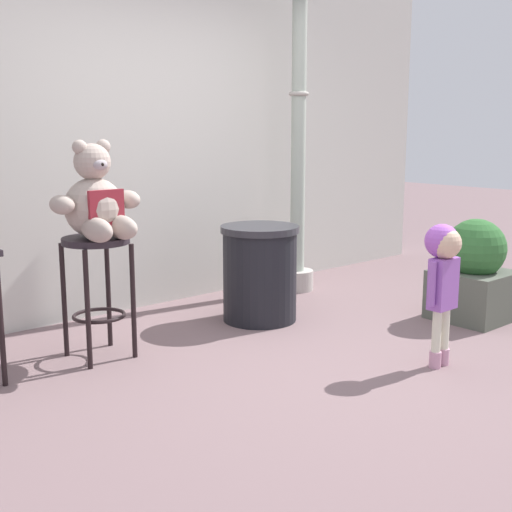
{
  "coord_description": "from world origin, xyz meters",
  "views": [
    {
      "loc": [
        -2.96,
        -2.79,
        1.46
      ],
      "look_at": [
        -0.23,
        0.31,
        0.66
      ],
      "focal_mm": 47.28,
      "sensor_mm": 36.0,
      "label": 1
    }
  ],
  "objects_px": {
    "teddy_bear": "(96,203)",
    "planter_with_shrub": "(474,273)",
    "lamppost": "(298,156)",
    "bar_stool_with_teddy": "(97,271)",
    "trash_bin": "(260,273)",
    "child_walking": "(443,264)"
  },
  "relations": [
    {
      "from": "lamppost",
      "to": "child_walking",
      "type": "bearing_deg",
      "value": -110.46
    },
    {
      "from": "bar_stool_with_teddy",
      "to": "teddy_bear",
      "type": "relative_size",
      "value": 1.29
    },
    {
      "from": "trash_bin",
      "to": "lamppost",
      "type": "height_order",
      "value": "lamppost"
    },
    {
      "from": "bar_stool_with_teddy",
      "to": "teddy_bear",
      "type": "xyz_separation_m",
      "value": [
        -0.0,
        -0.03,
        0.44
      ]
    },
    {
      "from": "bar_stool_with_teddy",
      "to": "trash_bin",
      "type": "relative_size",
      "value": 1.07
    },
    {
      "from": "bar_stool_with_teddy",
      "to": "planter_with_shrub",
      "type": "relative_size",
      "value": 1.0
    },
    {
      "from": "teddy_bear",
      "to": "lamppost",
      "type": "relative_size",
      "value": 0.2
    },
    {
      "from": "child_walking",
      "to": "planter_with_shrub",
      "type": "bearing_deg",
      "value": 121.97
    },
    {
      "from": "teddy_bear",
      "to": "trash_bin",
      "type": "relative_size",
      "value": 0.83
    },
    {
      "from": "trash_bin",
      "to": "lamppost",
      "type": "relative_size",
      "value": 0.24
    },
    {
      "from": "bar_stool_with_teddy",
      "to": "planter_with_shrub",
      "type": "xyz_separation_m",
      "value": [
        2.58,
        -1.11,
        -0.21
      ]
    },
    {
      "from": "teddy_bear",
      "to": "planter_with_shrub",
      "type": "bearing_deg",
      "value": -22.75
    },
    {
      "from": "planter_with_shrub",
      "to": "bar_stool_with_teddy",
      "type": "bearing_deg",
      "value": 156.68
    },
    {
      "from": "bar_stool_with_teddy",
      "to": "trash_bin",
      "type": "distance_m",
      "value": 1.34
    },
    {
      "from": "planter_with_shrub",
      "to": "child_walking",
      "type": "bearing_deg",
      "value": -158.65
    },
    {
      "from": "bar_stool_with_teddy",
      "to": "planter_with_shrub",
      "type": "height_order",
      "value": "bar_stool_with_teddy"
    },
    {
      "from": "lamppost",
      "to": "planter_with_shrub",
      "type": "height_order",
      "value": "lamppost"
    },
    {
      "from": "child_walking",
      "to": "trash_bin",
      "type": "relative_size",
      "value": 1.21
    },
    {
      "from": "trash_bin",
      "to": "lamppost",
      "type": "distance_m",
      "value": 1.33
    },
    {
      "from": "bar_stool_with_teddy",
      "to": "trash_bin",
      "type": "xyz_separation_m",
      "value": [
        1.33,
        -0.05,
        -0.2
      ]
    },
    {
      "from": "bar_stool_with_teddy",
      "to": "teddy_bear",
      "type": "height_order",
      "value": "teddy_bear"
    },
    {
      "from": "lamppost",
      "to": "teddy_bear",
      "type": "bearing_deg",
      "value": -167.72
    }
  ]
}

